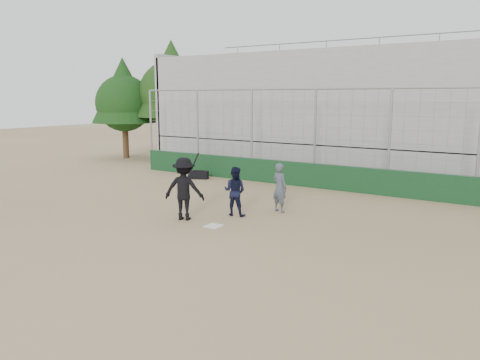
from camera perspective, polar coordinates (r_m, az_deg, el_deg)
The scene contains 10 objects.
ground at distance 13.61m, azimuth -3.21°, elevation -5.65°, with size 90.00×90.00×0.00m, color olive.
home_plate at distance 13.61m, azimuth -3.21°, elevation -5.60°, with size 0.44×0.44×0.02m, color white.
backstop at distance 19.39m, azimuth 9.01°, elevation 1.89°, with size 18.10×0.25×4.04m.
bleachers at distance 23.83m, azimuth 14.02°, elevation 7.97°, with size 20.25×6.70×6.98m.
tree_left at distance 28.58m, azimuth -8.30°, elevation 11.41°, with size 4.48×4.48×7.00m.
tree_right at distance 29.21m, azimuth -13.99°, elevation 9.96°, with size 3.84×3.84×6.00m.
batter_at_plate at distance 14.22m, azimuth -6.83°, elevation -1.07°, with size 1.40×1.11×2.04m.
catcher_crouched at distance 14.65m, azimuth -0.64°, elevation -2.35°, with size 0.81×0.67×1.06m.
umpire at distance 15.14m, azimuth 4.85°, elevation -1.23°, with size 0.59×0.39×1.45m, color #454D57.
equipment_bag at distance 21.37m, azimuth -5.03°, elevation 0.62°, with size 0.91×0.66×0.40m.
Camera 1 is at (7.72, -10.58, 3.70)m, focal length 35.00 mm.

